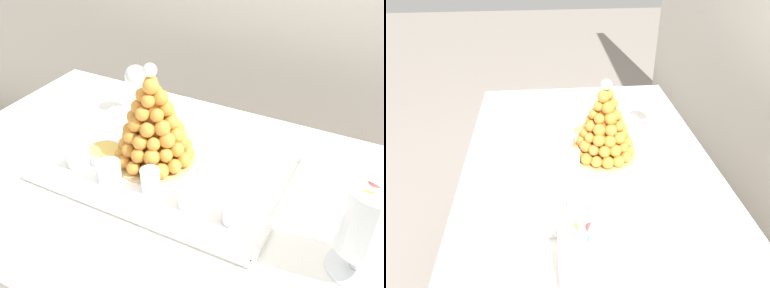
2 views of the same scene
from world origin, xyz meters
TOP-DOWN VIEW (x-y plane):
  - buffet_table at (0.00, 0.00)m, footprint 1.71×0.86m
  - serving_tray at (-0.19, 0.03)m, footprint 0.63×0.41m
  - croquembouche at (-0.25, 0.05)m, footprint 0.23×0.23m
  - dessert_cup_left at (-0.42, -0.06)m, footprint 0.06×0.06m
  - dessert_cup_mid_left at (-0.31, -0.07)m, footprint 0.06×0.06m
  - dessert_cup_centre at (-0.19, -0.06)m, footprint 0.05×0.05m
  - dessert_cup_mid_right at (-0.08, -0.07)m, footprint 0.05×0.05m
  - dessert_cup_right at (0.04, -0.07)m, footprint 0.05×0.05m
  - creme_brulee_ramekin at (-0.38, -0.00)m, footprint 0.09×0.09m
  - macaron_goblet at (0.31, -0.07)m, footprint 0.12×0.12m
  - wine_glass at (-0.44, 0.26)m, footprint 0.07×0.07m

SIDE VIEW (x-z plane):
  - buffet_table at x=0.00m, z-range 0.28..1.00m
  - serving_tray at x=-0.19m, z-range 0.72..0.75m
  - creme_brulee_ramekin at x=-0.38m, z-range 0.74..0.76m
  - dessert_cup_right at x=0.04m, z-range 0.73..0.78m
  - dessert_cup_mid_right at x=-0.08m, z-range 0.73..0.78m
  - dessert_cup_mid_left at x=-0.31m, z-range 0.73..0.78m
  - dessert_cup_left at x=-0.42m, z-range 0.73..0.79m
  - dessert_cup_centre at x=-0.19m, z-range 0.73..0.79m
  - croquembouche at x=-0.25m, z-range 0.70..0.99m
  - wine_glass at x=-0.44m, z-range 0.77..0.93m
  - macaron_goblet at x=0.31m, z-range 0.75..0.98m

